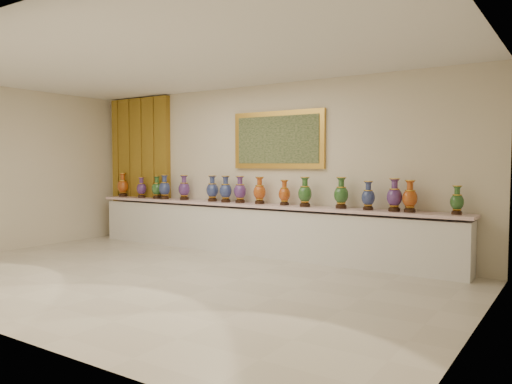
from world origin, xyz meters
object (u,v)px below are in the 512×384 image
counter (255,230)px  vase_0 (123,186)px  vase_1 (142,188)px  vase_2 (157,188)px

counter → vase_0: size_ratio=14.43×
vase_0 → counter: bearing=-0.1°
vase_0 → vase_1: 0.60m
counter → vase_1: vase_1 is taller
counter → vase_0: bearing=179.9°
vase_0 → vase_2: (1.06, -0.05, -0.02)m
counter → vase_1: 2.88m
vase_0 → vase_2: vase_0 is taller
counter → vase_0: (-3.40, 0.00, 0.69)m
vase_1 → counter: bearing=0.6°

